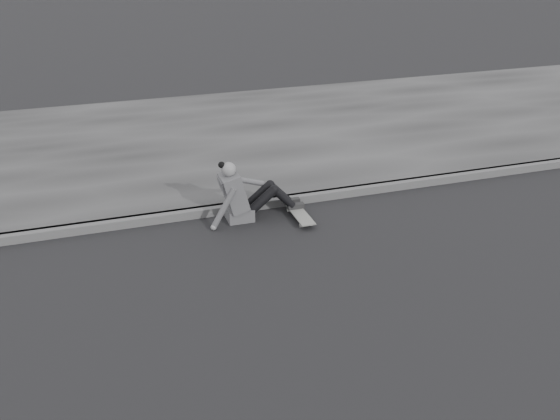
% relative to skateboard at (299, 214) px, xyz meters
% --- Properties ---
extents(ground, '(80.00, 80.00, 0.00)m').
position_rel_skateboard_xyz_m(ground, '(-0.04, -2.06, -0.07)').
color(ground, black).
rests_on(ground, ground).
extents(curb, '(24.00, 0.16, 0.12)m').
position_rel_skateboard_xyz_m(curb, '(-0.04, 0.52, -0.01)').
color(curb, '#4F4F4F').
rests_on(curb, ground).
extents(sidewalk, '(24.00, 6.00, 0.12)m').
position_rel_skateboard_xyz_m(sidewalk, '(-0.04, 3.54, -0.01)').
color(sidewalk, '#343434').
rests_on(sidewalk, ground).
extents(skateboard, '(0.20, 0.78, 0.09)m').
position_rel_skateboard_xyz_m(skateboard, '(0.00, 0.00, 0.00)').
color(skateboard, '#9C9C97').
rests_on(skateboard, ground).
extents(seated_woman, '(1.38, 0.46, 0.88)m').
position_rel_skateboard_xyz_m(seated_woman, '(-0.73, 0.25, 0.29)').
color(seated_woman, '#4E4E50').
rests_on(seated_woman, ground).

